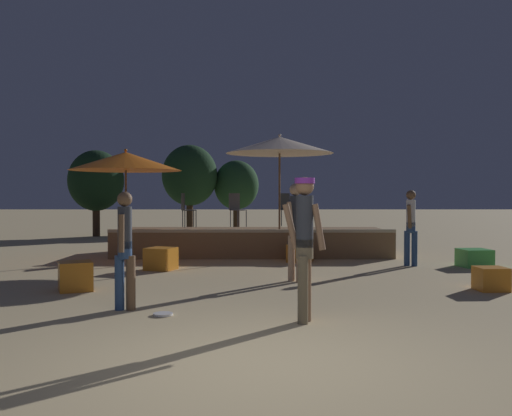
# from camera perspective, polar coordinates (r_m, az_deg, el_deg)

# --- Properties ---
(ground_plane) EXTENTS (120.00, 120.00, 0.00)m
(ground_plane) POSITION_cam_1_polar(r_m,az_deg,el_deg) (5.49, 0.04, -15.45)
(ground_plane) COLOR #D1B784
(wooden_deck) EXTENTS (7.14, 2.55, 0.74)m
(wooden_deck) POSITION_cam_1_polar(r_m,az_deg,el_deg) (15.39, -0.43, -3.40)
(wooden_deck) COLOR olive
(wooden_deck) RESTS_ON ground
(patio_umbrella_0) EXTENTS (2.75, 2.75, 2.74)m
(patio_umbrella_0) POSITION_cam_1_polar(r_m,az_deg,el_deg) (14.46, -12.94, 4.57)
(patio_umbrella_0) COLOR brown
(patio_umbrella_0) RESTS_ON ground
(patio_umbrella_1) EXTENTS (2.72, 2.72, 3.14)m
(patio_umbrella_1) POSITION_cam_1_polar(r_m,az_deg,el_deg) (14.46, 2.33, 6.29)
(patio_umbrella_1) COLOR brown
(patio_umbrella_1) RESTS_ON ground
(cube_seat_0) EXTENTS (0.49, 0.49, 0.39)m
(cube_seat_0) POSITION_cam_1_polar(r_m,az_deg,el_deg) (10.31, 22.40, -6.56)
(cube_seat_0) COLOR orange
(cube_seat_0) RESTS_ON ground
(cube_seat_1) EXTENTS (0.71, 0.71, 0.47)m
(cube_seat_1) POSITION_cam_1_polar(r_m,az_deg,el_deg) (12.31, -9.54, -5.03)
(cube_seat_1) COLOR orange
(cube_seat_1) RESTS_ON ground
(cube_seat_2) EXTENTS (0.70, 0.70, 0.39)m
(cube_seat_2) POSITION_cam_1_polar(r_m,az_deg,el_deg) (13.57, 20.96, -4.68)
(cube_seat_2) COLOR #4CC651
(cube_seat_2) RESTS_ON ground
(cube_seat_3) EXTENTS (0.69, 0.69, 0.48)m
(cube_seat_3) POSITION_cam_1_polar(r_m,az_deg,el_deg) (9.98, -17.65, -6.51)
(cube_seat_3) COLOR orange
(cube_seat_3) RESTS_ON ground
(cube_seat_4) EXTENTS (0.70, 0.70, 0.42)m
(cube_seat_4) POSITION_cam_1_polar(r_m,az_deg,el_deg) (13.71, 4.38, -4.49)
(cube_seat_4) COLOR orange
(cube_seat_4) RESTS_ON ground
(person_0) EXTENTS (0.39, 0.51, 1.80)m
(person_0) POSITION_cam_1_polar(r_m,az_deg,el_deg) (10.48, 3.94, -1.94)
(person_0) COLOR tan
(person_0) RESTS_ON ground
(person_1) EXTENTS (0.55, 0.30, 1.81)m
(person_1) POSITION_cam_1_polar(r_m,az_deg,el_deg) (7.10, 4.85, -3.13)
(person_1) COLOR #72664C
(person_1) RESTS_ON ground
(person_2) EXTENTS (0.29, 0.46, 1.63)m
(person_2) POSITION_cam_1_polar(r_m,az_deg,el_deg) (8.06, -13.02, -3.84)
(person_2) COLOR #2D4C7F
(person_2) RESTS_ON ground
(person_3) EXTENTS (0.30, 0.49, 1.70)m
(person_3) POSITION_cam_1_polar(r_m,az_deg,el_deg) (13.23, 15.18, -1.65)
(person_3) COLOR #2D4C7F
(person_3) RESTS_ON ground
(bistro_chair_0) EXTENTS (0.43, 0.43, 0.90)m
(bistro_chair_0) POSITION_cam_1_polar(r_m,az_deg,el_deg) (15.21, -7.07, 0.14)
(bistro_chair_0) COLOR #2D3338
(bistro_chair_0) RESTS_ON wooden_deck
(bistro_chair_1) EXTENTS (0.48, 0.48, 0.90)m
(bistro_chair_1) POSITION_cam_1_polar(r_m,az_deg,el_deg) (15.31, -2.04, 0.15)
(bistro_chair_1) COLOR #47474C
(bistro_chair_1) RESTS_ON wooden_deck
(bistro_chair_2) EXTENTS (0.48, 0.48, 0.90)m
(bistro_chair_2) POSITION_cam_1_polar(r_m,az_deg,el_deg) (15.65, 3.06, 0.18)
(bistro_chair_2) COLOR #2D3338
(bistro_chair_2) RESTS_ON wooden_deck
(frisbee_disc) EXTENTS (0.26, 0.26, 0.03)m
(frisbee_disc) POSITION_cam_1_polar(r_m,az_deg,el_deg) (7.72, -9.32, -10.44)
(frisbee_disc) COLOR white
(frisbee_disc) RESTS_ON ground
(background_tree_0) EXTENTS (1.95, 1.95, 3.12)m
(background_tree_0) POSITION_cam_1_polar(r_m,az_deg,el_deg) (24.96, -2.02, 2.28)
(background_tree_0) COLOR #3D2B1C
(background_tree_0) RESTS_ON ground
(background_tree_1) EXTENTS (2.36, 2.36, 3.75)m
(background_tree_1) POSITION_cam_1_polar(r_m,az_deg,el_deg) (24.56, -6.69, 3.24)
(background_tree_1) COLOR #3D2B1C
(background_tree_1) RESTS_ON ground
(background_tree_2) EXTENTS (2.14, 2.14, 3.34)m
(background_tree_2) POSITION_cam_1_polar(r_m,az_deg,el_deg) (22.90, -15.75, 2.62)
(background_tree_2) COLOR #3D2B1C
(background_tree_2) RESTS_ON ground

